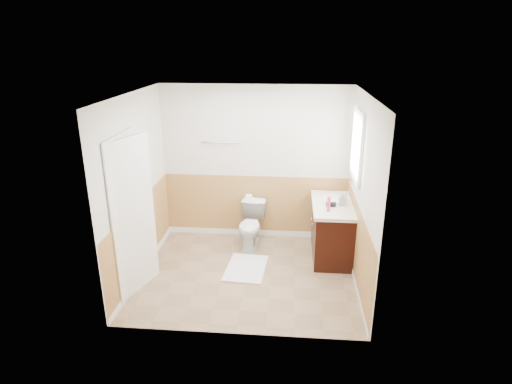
# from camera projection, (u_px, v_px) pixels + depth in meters

# --- Properties ---
(floor) EXTENTS (3.00, 3.00, 0.00)m
(floor) POSITION_uv_depth(u_px,v_px,m) (247.00, 274.00, 6.03)
(floor) COLOR #8C7051
(floor) RESTS_ON ground
(ceiling) EXTENTS (3.00, 3.00, 0.00)m
(ceiling) POSITION_uv_depth(u_px,v_px,m) (246.00, 95.00, 5.18)
(ceiling) COLOR white
(ceiling) RESTS_ON floor
(wall_back) EXTENTS (3.00, 0.00, 3.00)m
(wall_back) POSITION_uv_depth(u_px,v_px,m) (255.00, 164.00, 6.83)
(wall_back) COLOR silver
(wall_back) RESTS_ON floor
(wall_front) EXTENTS (3.00, 0.00, 3.00)m
(wall_front) POSITION_uv_depth(u_px,v_px,m) (234.00, 233.00, 4.39)
(wall_front) COLOR silver
(wall_front) RESTS_ON floor
(wall_left) EXTENTS (0.00, 3.00, 3.00)m
(wall_left) POSITION_uv_depth(u_px,v_px,m) (136.00, 188.00, 5.73)
(wall_left) COLOR silver
(wall_left) RESTS_ON floor
(wall_right) EXTENTS (0.00, 3.00, 3.00)m
(wall_right) POSITION_uv_depth(u_px,v_px,m) (362.00, 194.00, 5.49)
(wall_right) COLOR silver
(wall_right) RESTS_ON floor
(wainscot_back) EXTENTS (3.00, 0.00, 3.00)m
(wainscot_back) POSITION_uv_depth(u_px,v_px,m) (255.00, 207.00, 7.07)
(wainscot_back) COLOR tan
(wainscot_back) RESTS_ON floor
(wainscot_front) EXTENTS (3.00, 0.00, 3.00)m
(wainscot_front) POSITION_uv_depth(u_px,v_px,m) (235.00, 295.00, 4.66)
(wainscot_front) COLOR tan
(wainscot_front) RESTS_ON floor
(wainscot_left) EXTENTS (0.00, 2.60, 2.60)m
(wainscot_left) POSITION_uv_depth(u_px,v_px,m) (142.00, 238.00, 5.98)
(wainscot_left) COLOR tan
(wainscot_left) RESTS_ON floor
(wainscot_right) EXTENTS (0.00, 2.60, 2.60)m
(wainscot_right) POSITION_uv_depth(u_px,v_px,m) (357.00, 247.00, 5.74)
(wainscot_right) COLOR tan
(wainscot_right) RESTS_ON floor
(toilet) EXTENTS (0.44, 0.71, 0.70)m
(toilet) POSITION_uv_depth(u_px,v_px,m) (251.00, 226.00, 6.75)
(toilet) COLOR white
(toilet) RESTS_ON floor
(bath_mat) EXTENTS (0.61, 0.84, 0.02)m
(bath_mat) POSITION_uv_depth(u_px,v_px,m) (246.00, 268.00, 6.17)
(bath_mat) COLOR white
(bath_mat) RESTS_ON floor
(vanity_cabinet) EXTENTS (0.55, 1.10, 0.80)m
(vanity_cabinet) POSITION_uv_depth(u_px,v_px,m) (332.00, 231.00, 6.43)
(vanity_cabinet) COLOR black
(vanity_cabinet) RESTS_ON floor
(vanity_knob_left) EXTENTS (0.03, 0.03, 0.03)m
(vanity_knob_left) POSITION_uv_depth(u_px,v_px,m) (312.00, 224.00, 6.31)
(vanity_knob_left) COLOR silver
(vanity_knob_left) RESTS_ON vanity_cabinet
(vanity_knob_right) EXTENTS (0.03, 0.03, 0.03)m
(vanity_knob_right) POSITION_uv_depth(u_px,v_px,m) (312.00, 219.00, 6.50)
(vanity_knob_right) COLOR silver
(vanity_knob_right) RESTS_ON vanity_cabinet
(countertop) EXTENTS (0.60, 1.15, 0.05)m
(countertop) POSITION_uv_depth(u_px,v_px,m) (333.00, 205.00, 6.29)
(countertop) COLOR white
(countertop) RESTS_ON vanity_cabinet
(sink_basin) EXTENTS (0.36, 0.36, 0.02)m
(sink_basin) POSITION_uv_depth(u_px,v_px,m) (333.00, 199.00, 6.41)
(sink_basin) COLOR white
(sink_basin) RESTS_ON countertop
(faucet) EXTENTS (0.02, 0.02, 0.14)m
(faucet) POSITION_uv_depth(u_px,v_px,m) (345.00, 196.00, 6.38)
(faucet) COLOR white
(faucet) RESTS_ON countertop
(lotion_bottle) EXTENTS (0.05, 0.05, 0.22)m
(lotion_bottle) POSITION_uv_depth(u_px,v_px,m) (329.00, 204.00, 5.96)
(lotion_bottle) COLOR #D73783
(lotion_bottle) RESTS_ON countertop
(soap_dispenser) EXTENTS (0.10, 0.10, 0.21)m
(soap_dispenser) POSITION_uv_depth(u_px,v_px,m) (343.00, 199.00, 6.17)
(soap_dispenser) COLOR #8D959F
(soap_dispenser) RESTS_ON countertop
(hair_dryer_body) EXTENTS (0.14, 0.07, 0.07)m
(hair_dryer_body) POSITION_uv_depth(u_px,v_px,m) (331.00, 204.00, 6.16)
(hair_dryer_body) COLOR black
(hair_dryer_body) RESTS_ON countertop
(hair_dryer_handle) EXTENTS (0.03, 0.03, 0.07)m
(hair_dryer_handle) POSITION_uv_depth(u_px,v_px,m) (329.00, 207.00, 6.14)
(hair_dryer_handle) COLOR black
(hair_dryer_handle) RESTS_ON countertop
(mirror_panel) EXTENTS (0.02, 0.35, 0.90)m
(mirror_panel) POSITION_uv_depth(u_px,v_px,m) (352.00, 151.00, 6.42)
(mirror_panel) COLOR silver
(mirror_panel) RESTS_ON wall_right
(window_frame) EXTENTS (0.04, 0.80, 1.00)m
(window_frame) POSITION_uv_depth(u_px,v_px,m) (357.00, 146.00, 5.87)
(window_frame) COLOR white
(window_frame) RESTS_ON wall_right
(window_glass) EXTENTS (0.01, 0.70, 0.90)m
(window_glass) POSITION_uv_depth(u_px,v_px,m) (358.00, 146.00, 5.87)
(window_glass) COLOR white
(window_glass) RESTS_ON wall_right
(door) EXTENTS (0.29, 0.78, 2.04)m
(door) POSITION_uv_depth(u_px,v_px,m) (133.00, 217.00, 5.38)
(door) COLOR white
(door) RESTS_ON wall_left
(door_frame) EXTENTS (0.02, 0.92, 2.10)m
(door_frame) POSITION_uv_depth(u_px,v_px,m) (127.00, 216.00, 5.38)
(door_frame) COLOR white
(door_frame) RESTS_ON wall_left
(door_knob) EXTENTS (0.06, 0.06, 0.06)m
(door_knob) POSITION_uv_depth(u_px,v_px,m) (147.00, 212.00, 5.71)
(door_knob) COLOR silver
(door_knob) RESTS_ON door
(towel_bar) EXTENTS (0.62, 0.02, 0.02)m
(towel_bar) POSITION_uv_depth(u_px,v_px,m) (220.00, 143.00, 6.70)
(towel_bar) COLOR silver
(towel_bar) RESTS_ON wall_back
(tp_holder_bar) EXTENTS (0.14, 0.02, 0.02)m
(tp_holder_bar) POSITION_uv_depth(u_px,v_px,m) (249.00, 197.00, 6.95)
(tp_holder_bar) COLOR silver
(tp_holder_bar) RESTS_ON wall_back
(tp_roll) EXTENTS (0.10, 0.11, 0.11)m
(tp_roll) POSITION_uv_depth(u_px,v_px,m) (249.00, 197.00, 6.95)
(tp_roll) COLOR white
(tp_roll) RESTS_ON tp_holder_bar
(tp_sheet) EXTENTS (0.10, 0.01, 0.16)m
(tp_sheet) POSITION_uv_depth(u_px,v_px,m) (249.00, 204.00, 6.99)
(tp_sheet) COLOR white
(tp_sheet) RESTS_ON tp_roll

